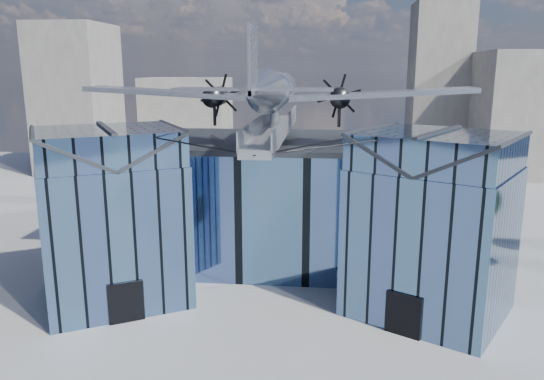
# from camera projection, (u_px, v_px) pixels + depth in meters

# --- Properties ---
(ground_plane) EXTENTS (120.00, 120.00, 0.00)m
(ground_plane) POSITION_uv_depth(u_px,v_px,m) (269.00, 297.00, 36.79)
(ground_plane) COLOR gray
(museum) EXTENTS (32.88, 24.50, 17.60)m
(museum) POSITION_uv_depth(u_px,v_px,m) (277.00, 200.00, 41.19)
(museum) COLOR #4B6C99
(museum) RESTS_ON ground
(bg_towers) EXTENTS (77.00, 24.50, 26.00)m
(bg_towers) POSITION_uv_depth(u_px,v_px,m) (313.00, 104.00, 83.35)
(bg_towers) COLOR gray
(bg_towers) RESTS_ON ground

